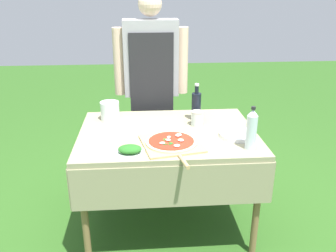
# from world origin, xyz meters

# --- Properties ---
(ground_plane) EXTENTS (12.00, 12.00, 0.00)m
(ground_plane) POSITION_xyz_m (0.00, 0.00, 0.00)
(ground_plane) COLOR #2D5B1E
(prep_table) EXTENTS (1.24, 0.91, 0.76)m
(prep_table) POSITION_xyz_m (0.00, 0.00, 0.67)
(prep_table) COLOR gray
(prep_table) RESTS_ON ground
(person_cook) EXTENTS (0.63, 0.21, 1.66)m
(person_cook) POSITION_xyz_m (-0.09, 0.68, 0.98)
(person_cook) COLOR #333D56
(person_cook) RESTS_ON ground
(pizza_on_peel) EXTENTS (0.42, 0.55, 0.05)m
(pizza_on_peel) POSITION_xyz_m (0.01, -0.23, 0.77)
(pizza_on_peel) COLOR tan
(pizza_on_peel) RESTS_ON prep_table
(oil_bottle) EXTENTS (0.07, 0.07, 0.28)m
(oil_bottle) POSITION_xyz_m (0.23, 0.22, 0.87)
(oil_bottle) COLOR black
(oil_bottle) RESTS_ON prep_table
(water_bottle) EXTENTS (0.07, 0.07, 0.28)m
(water_bottle) POSITION_xyz_m (0.49, -0.32, 0.89)
(water_bottle) COLOR silver
(water_bottle) RESTS_ON prep_table
(herb_container) EXTENTS (0.18, 0.14, 0.05)m
(herb_container) POSITION_xyz_m (-0.25, -0.33, 0.78)
(herb_container) COLOR silver
(herb_container) RESTS_ON prep_table
(mixing_tub) EXTENTS (0.14, 0.14, 0.14)m
(mixing_tub) POSITION_xyz_m (-0.42, 0.27, 0.83)
(mixing_tub) COLOR silver
(mixing_tub) RESTS_ON prep_table
(plate_stack) EXTENTS (0.25, 0.25, 0.02)m
(plate_stack) POSITION_xyz_m (0.46, -0.12, 0.77)
(plate_stack) COLOR white
(plate_stack) RESTS_ON prep_table
(sauce_jar) EXTENTS (0.09, 0.09, 0.11)m
(sauce_jar) POSITION_xyz_m (0.22, 0.11, 0.80)
(sauce_jar) COLOR silver
(sauce_jar) RESTS_ON prep_table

